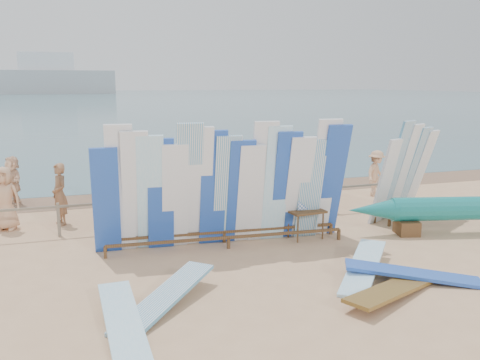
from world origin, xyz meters
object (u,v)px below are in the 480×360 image
object	(u,v)px
flat_board_a	(123,331)
beachgoer_6	(275,175)
beachgoer_7	(261,168)
beachgoer_1	(60,194)
beach_chair_left	(246,208)
beachgoer_0	(5,198)
outrigger_canoe	(478,210)
flat_board_c	(394,295)
beachgoer_11	(13,180)
side_surfboard_rack	(404,174)
vendor_table	(306,223)
main_surfboard_rack	(226,190)
flat_board_e	(165,307)
beachgoer_8	(305,182)
beachgoer_2	(151,191)
beachgoer_extra_0	(376,173)
beachgoer_3	(107,179)
flat_board_d	(412,281)
stroller	(297,197)
beachgoer_9	(284,165)
beachgoer_5	(168,174)
flat_board_b	(363,275)
beach_chair_right	(223,208)

from	to	relation	value
flat_board_a	beachgoer_6	xyz separation A→B (m)	(5.92, 8.23, 0.81)
beachgoer_7	beachgoer_1	world-z (taller)	beachgoer_7
beach_chair_left	beachgoer_0	xyz separation A→B (m)	(-6.71, 0.65, 0.63)
beach_chair_left	beachgoer_7	size ratio (longest dim) A/B	0.47
outrigger_canoe	flat_board_c	xyz separation A→B (m)	(-4.52, -2.84, -0.64)
flat_board_a	beachgoer_11	bearing A→B (deg)	102.49
side_surfboard_rack	vendor_table	xyz separation A→B (m)	(-3.59, -0.96, -0.93)
flat_board_a	main_surfboard_rack	bearing A→B (deg)	50.31
side_surfboard_rack	flat_board_e	bearing A→B (deg)	-178.31
flat_board_c	beachgoer_8	bearing A→B (deg)	-37.07
flat_board_c	main_surfboard_rack	bearing A→B (deg)	3.09
vendor_table	beachgoer_0	xyz separation A→B (m)	(-7.47, 3.23, 0.47)
beachgoer_2	beachgoer_7	bearing A→B (deg)	133.93
side_surfboard_rack	beachgoer_extra_0	world-z (taller)	side_surfboard_rack
flat_board_a	beachgoer_3	bearing A→B (deg)	85.89
beachgoer_0	vendor_table	bearing A→B (deg)	-7.20
flat_board_d	beachgoer_2	xyz separation A→B (m)	(-4.43, 6.03, 0.92)
stroller	beachgoer_9	xyz separation A→B (m)	(0.74, 2.85, 0.53)
flat_board_a	beachgoer_5	world-z (taller)	beachgoer_5
beachgoer_extra_0	beachgoer_2	xyz separation A→B (m)	(-8.08, -1.05, 0.10)
flat_board_d	flat_board_b	xyz separation A→B (m)	(-0.78, 0.59, 0.00)
beachgoer_1	beachgoer_11	size ratio (longest dim) A/B	1.09
beachgoer_3	beachgoer_extra_0	bearing A→B (deg)	-42.71
flat_board_e	flat_board_d	bearing A→B (deg)	38.90
flat_board_e	beachgoer_9	world-z (taller)	beachgoer_9
outrigger_canoe	beachgoer_2	distance (m)	8.97
flat_board_c	beach_chair_right	distance (m)	6.74
flat_board_a	flat_board_b	bearing A→B (deg)	8.46
vendor_table	beachgoer_9	bearing A→B (deg)	65.78
flat_board_c	flat_board_b	world-z (taller)	flat_board_b
beach_chair_left	flat_board_c	bearing A→B (deg)	-95.45
vendor_table	beachgoer_8	size ratio (longest dim) A/B	0.70
beachgoer_9	beachgoer_11	bearing A→B (deg)	4.87
beach_chair_right	beachgoer_0	distance (m)	6.07
beachgoer_2	beachgoer_8	bearing A→B (deg)	103.05
flat_board_d	beach_chair_right	bearing A→B (deg)	47.55
beachgoer_8	flat_board_d	bearing A→B (deg)	-135.28
flat_board_d	beachgoer_1	size ratio (longest dim) A/B	1.53
beach_chair_right	beachgoer_2	distance (m)	2.24
flat_board_e	beachgoer_extra_0	distance (m)	11.00
outrigger_canoe	beachgoer_3	bearing A→B (deg)	159.70
flat_board_d	beachgoer_7	world-z (taller)	beachgoer_7
flat_board_d	flat_board_b	distance (m)	0.98
outrigger_canoe	vendor_table	size ratio (longest dim) A/B	5.80
side_surfboard_rack	flat_board_d	xyz separation A→B (m)	(-2.74, -4.27, -1.33)
vendor_table	stroller	size ratio (longest dim) A/B	1.20
beach_chair_right	beachgoer_2	bearing A→B (deg)	-173.53
flat_board_d	outrigger_canoe	bearing A→B (deg)	-31.15
beachgoer_0	beachgoer_9	world-z (taller)	beachgoer_9
beachgoer_7	beach_chair_right	bearing A→B (deg)	-34.49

